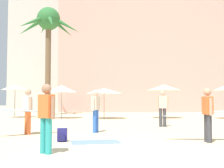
% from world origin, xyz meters
% --- Properties ---
extents(ground, '(120.00, 120.00, 0.00)m').
position_xyz_m(ground, '(0.00, 0.00, 0.00)').
color(ground, beige).
extents(hotel_pink, '(18.04, 11.79, 16.14)m').
position_xyz_m(hotel_pink, '(2.10, 30.10, 8.07)').
color(hotel_pink, '#DB9989').
rests_on(hotel_pink, ground).
extents(hotel_tower_gray, '(19.66, 11.36, 30.83)m').
position_xyz_m(hotel_tower_gray, '(-4.47, 34.44, 15.42)').
color(hotel_tower_gray, '#BCB7AD').
rests_on(hotel_tower_gray, ground).
extents(palm_tree_left, '(5.83, 5.68, 9.50)m').
position_xyz_m(palm_tree_left, '(-6.55, 18.49, 7.72)').
color(palm_tree_left, brown).
rests_on(palm_tree_left, ground).
extents(cafe_umbrella_1, '(2.20, 2.20, 2.35)m').
position_xyz_m(cafe_umbrella_1, '(-4.33, 13.75, 2.09)').
color(cafe_umbrella_1, gray).
rests_on(cafe_umbrella_1, ground).
extents(cafe_umbrella_2, '(2.01, 2.01, 2.44)m').
position_xyz_m(cafe_umbrella_2, '(-7.97, 14.55, 2.24)').
color(cafe_umbrella_2, gray).
rests_on(cafe_umbrella_2, ground).
extents(cafe_umbrella_3, '(2.34, 2.34, 2.42)m').
position_xyz_m(cafe_umbrella_3, '(2.95, 14.17, 2.21)').
color(cafe_umbrella_3, gray).
rests_on(cafe_umbrella_3, ground).
extents(cafe_umbrella_4, '(2.59, 2.59, 2.13)m').
position_xyz_m(cafe_umbrella_4, '(-1.30, 13.50, 1.94)').
color(cafe_umbrella_4, gray).
rests_on(cafe_umbrella_4, ground).
extents(beach_towel, '(1.66, 1.19, 0.01)m').
position_xyz_m(beach_towel, '(-0.89, 2.34, 0.01)').
color(beach_towel, '#6684E0').
rests_on(beach_towel, ground).
extents(backpack, '(0.31, 0.26, 0.42)m').
position_xyz_m(backpack, '(-1.95, 2.42, 0.20)').
color(backpack, navy).
rests_on(backpack, ground).
extents(person_mid_left, '(2.77, 0.81, 1.68)m').
position_xyz_m(person_mid_left, '(2.59, 2.52, 0.91)').
color(person_mid_left, '#3D3D42').
rests_on(person_mid_left, ground).
extents(person_far_left, '(2.29, 1.95, 1.73)m').
position_xyz_m(person_far_left, '(-3.67, 4.18, 0.93)').
color(person_far_left, orange).
rests_on(person_far_left, ground).
extents(person_near_right, '(0.54, 0.44, 1.70)m').
position_xyz_m(person_near_right, '(-1.93, 0.36, 0.93)').
color(person_near_right, teal).
rests_on(person_near_right, ground).
extents(person_far_right, '(0.61, 0.26, 1.77)m').
position_xyz_m(person_far_right, '(1.92, 7.64, 0.97)').
color(person_far_right, '#3D3D42').
rests_on(person_far_right, ground).
extents(person_mid_right, '(0.34, 0.60, 1.72)m').
position_xyz_m(person_mid_right, '(-1.13, 4.98, 0.95)').
color(person_mid_right, blue).
rests_on(person_mid_right, ground).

